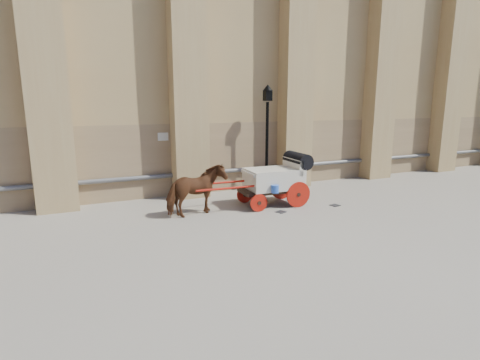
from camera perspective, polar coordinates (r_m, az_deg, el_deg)
name	(u,v)px	position (r m, az deg, el deg)	size (l,w,h in m)	color
ground	(250,217)	(12.92, 1.57, -5.59)	(90.00, 90.00, 0.00)	#6E675C
horse	(196,191)	(12.94, -6.66, -1.63)	(0.94, 2.07, 1.75)	#572C17
carriage	(277,177)	(14.30, 5.71, 0.43)	(4.55, 1.63, 1.97)	black
street_lamp	(267,135)	(16.25, 4.14, 6.78)	(0.43, 0.43, 4.60)	black
drain_grate_near	(281,212)	(13.51, 6.23, -4.86)	(0.32, 0.32, 0.01)	black
drain_grate_far	(335,205)	(14.73, 14.26, -3.76)	(0.32, 0.32, 0.01)	black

